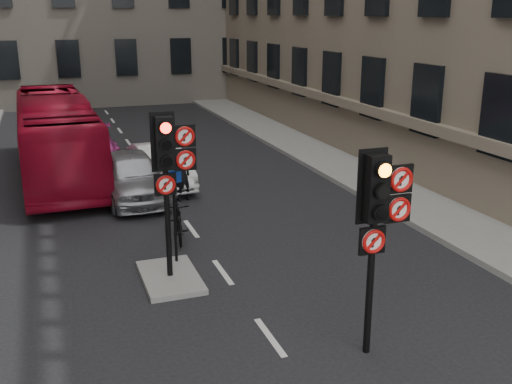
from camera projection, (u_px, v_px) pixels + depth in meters
pavement_right at (355, 169)px, 22.13m from camera, size 3.00×50.00×0.16m
centre_island at (170, 277)px, 13.12m from camera, size 1.20×2.00×0.12m
signal_near at (379, 210)px, 9.64m from camera, size 0.91×0.40×3.58m
signal_far at (169, 160)px, 12.38m from camera, size 0.91×0.40×3.58m
car_silver at (132, 176)px, 18.64m from camera, size 1.91×4.48×1.51m
car_white at (160, 166)px, 20.18m from camera, size 1.71×4.21×1.36m
car_pink at (91, 155)px, 21.53m from camera, size 2.31×5.12×1.46m
bus_red at (57, 137)px, 21.05m from camera, size 2.70×10.41×2.88m
motorcycle at (178, 219)px, 15.34m from camera, size 0.75×1.86×1.09m
motorcyclist at (182, 176)px, 18.48m from camera, size 0.66×0.52×1.57m
info_sign at (174, 203)px, 13.42m from camera, size 0.37×0.17×2.18m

